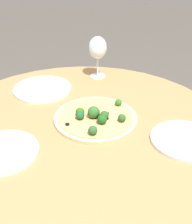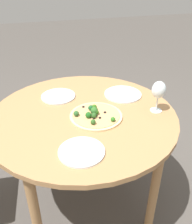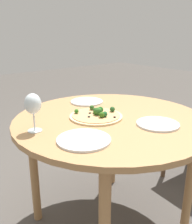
% 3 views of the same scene
% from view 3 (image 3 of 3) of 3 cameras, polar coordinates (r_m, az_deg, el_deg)
% --- Properties ---
extents(ground_plane, '(12.00, 12.00, 0.00)m').
position_cam_3_polar(ground_plane, '(1.72, 2.96, -23.98)').
color(ground_plane, '#4C4742').
extents(dining_table, '(1.05, 1.05, 0.71)m').
position_cam_3_polar(dining_table, '(1.38, 3.37, -4.32)').
color(dining_table, '#A87A4C').
rests_on(dining_table, ground_plane).
extents(pizza, '(0.29, 0.29, 0.06)m').
position_cam_3_polar(pizza, '(1.35, 0.12, -0.71)').
color(pizza, '#DBBC89').
rests_on(pizza, dining_table).
extents(wine_glass, '(0.08, 0.08, 0.18)m').
position_cam_3_polar(wine_glass, '(1.16, -14.23, 1.61)').
color(wine_glass, silver).
rests_on(wine_glass, dining_table).
extents(plate_near, '(0.21, 0.21, 0.01)m').
position_cam_3_polar(plate_near, '(1.28, 13.93, -2.66)').
color(plate_near, silver).
rests_on(plate_near, dining_table).
extents(plate_far, '(0.21, 0.21, 0.01)m').
position_cam_3_polar(plate_far, '(1.64, -2.13, 2.40)').
color(plate_far, silver).
rests_on(plate_far, dining_table).
extents(plate_side, '(0.23, 0.23, 0.01)m').
position_cam_3_polar(plate_side, '(1.07, -2.80, -6.32)').
color(plate_side, silver).
rests_on(plate_side, dining_table).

